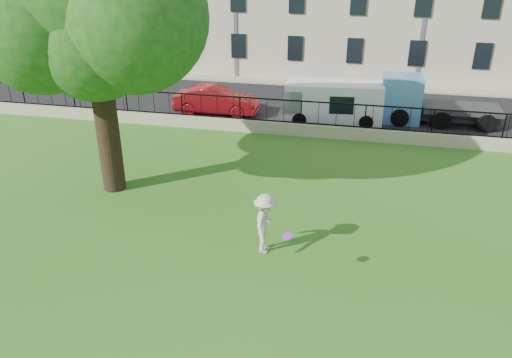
% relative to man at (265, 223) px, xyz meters
% --- Properties ---
extents(ground, '(120.00, 120.00, 0.00)m').
position_rel_man_xyz_m(ground, '(-0.42, -1.71, -0.93)').
color(ground, '#2F6919').
rests_on(ground, ground).
extents(retaining_wall, '(50.00, 0.40, 0.60)m').
position_rel_man_xyz_m(retaining_wall, '(-0.42, 10.29, -0.63)').
color(retaining_wall, gray).
rests_on(retaining_wall, ground).
extents(iron_railing, '(50.00, 0.05, 1.13)m').
position_rel_man_xyz_m(iron_railing, '(-0.42, 10.29, 0.22)').
color(iron_railing, black).
rests_on(iron_railing, retaining_wall).
extents(street, '(60.00, 9.00, 0.01)m').
position_rel_man_xyz_m(street, '(-0.42, 14.99, -0.93)').
color(street, black).
rests_on(street, ground).
extents(sidewalk, '(60.00, 1.40, 0.12)m').
position_rel_man_xyz_m(sidewalk, '(-0.42, 20.19, -0.87)').
color(sidewalk, gray).
rests_on(sidewalk, ground).
extents(man, '(0.73, 1.23, 1.87)m').
position_rel_man_xyz_m(man, '(0.00, 0.00, 0.00)').
color(man, beige).
rests_on(man, ground).
extents(frisbee, '(0.28, 0.27, 0.12)m').
position_rel_man_xyz_m(frisbee, '(0.88, -1.41, 0.52)').
color(frisbee, '#A426DC').
extents(red_sedan, '(4.60, 1.76, 1.50)m').
position_rel_man_xyz_m(red_sedan, '(-5.36, 12.69, -0.19)').
color(red_sedan, '#A2131B').
rests_on(red_sedan, street).
extents(white_van, '(5.06, 2.40, 2.06)m').
position_rel_man_xyz_m(white_van, '(0.90, 12.69, 0.09)').
color(white_van, white).
rests_on(white_van, street).
extents(blue_truck, '(5.64, 2.07, 2.36)m').
position_rel_man_xyz_m(blue_truck, '(6.08, 13.69, 0.24)').
color(blue_truck, '#5A94D3').
rests_on(blue_truck, street).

